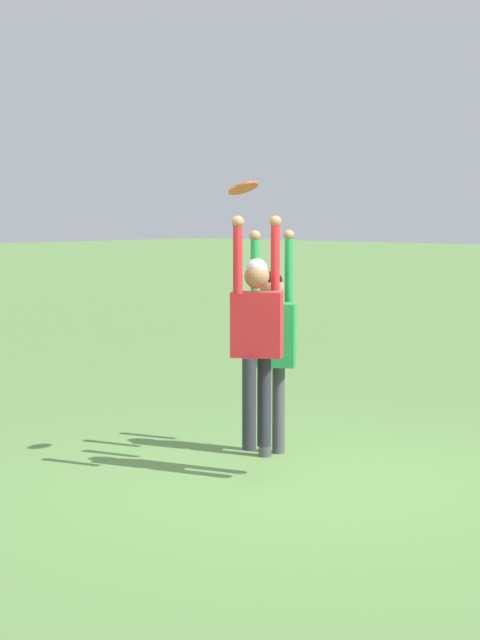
{
  "coord_description": "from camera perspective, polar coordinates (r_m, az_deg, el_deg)",
  "views": [
    {
      "loc": [
        -6.92,
        -5.65,
        2.28
      ],
      "look_at": [
        0.2,
        0.88,
        1.3
      ],
      "focal_mm": 60.0,
      "sensor_mm": 36.0,
      "label": 1
    }
  ],
  "objects": [
    {
      "name": "ground_plane",
      "position": [
        9.23,
        3.24,
        -8.53
      ],
      "size": [
        120.0,
        120.0,
        0.0
      ],
      "primitive_type": "plane",
      "color": "#608C47"
    },
    {
      "name": "person_jumping",
      "position": [
        9.08,
        0.9,
        -0.38
      ],
      "size": [
        0.58,
        0.47,
        1.99
      ],
      "rotation": [
        0.0,
        0.0,
        2.13
      ],
      "color": "#2D2D38",
      "rests_on": "ground_plane"
    },
    {
      "name": "person_defending",
      "position": [
        9.97,
        1.72,
        -0.89
      ],
      "size": [
        0.59,
        0.47,
        2.11
      ],
      "rotation": [
        0.0,
        0.0,
        -1.01
      ],
      "color": "#4C4C51",
      "rests_on": "ground_plane"
    },
    {
      "name": "frisbee",
      "position": [
        9.31,
        0.16,
        7.04
      ],
      "size": [
        0.27,
        0.26,
        0.12
      ],
      "color": "#E04C23"
    }
  ]
}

